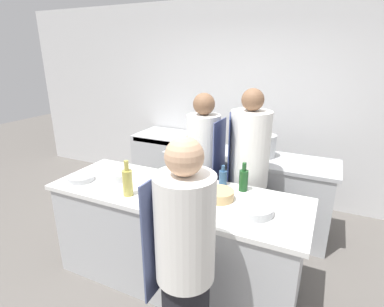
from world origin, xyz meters
name	(u,v)px	position (x,y,z in m)	size (l,w,h in m)	color
ground_plane	(177,277)	(0.00, 0.00, 0.00)	(16.00, 16.00, 0.00)	#605B56
wall_back	(245,103)	(0.00, 2.13, 1.40)	(8.00, 0.06, 2.80)	silver
prep_counter	(176,237)	(0.00, 0.00, 0.46)	(2.30, 0.80, 0.93)	#B7BABC
pass_counter	(246,191)	(0.33, 1.23, 0.46)	(2.01, 0.65, 0.93)	#B7BABC
oven_range	(164,161)	(-1.14, 1.74, 0.45)	(0.77, 0.68, 0.91)	#B7BABC
chef_at_prep_near	(185,266)	(0.46, -0.73, 0.83)	(0.38, 0.36, 1.67)	black
chef_at_stove	(203,170)	(-0.04, 0.73, 0.86)	(0.37, 0.36, 1.70)	black
chef_at_pass_far	(247,177)	(0.47, 0.68, 0.89)	(0.45, 0.44, 1.78)	black
bottle_olive_oil	(198,176)	(0.14, 0.19, 1.03)	(0.06, 0.06, 0.27)	black
bottle_vinegar	(171,167)	(-0.19, 0.27, 1.03)	(0.09, 0.09, 0.27)	#5B2319
bottle_wine	(244,180)	(0.53, 0.29, 1.03)	(0.08, 0.08, 0.26)	#19471E
bottle_cooking_oil	(223,177)	(0.33, 0.32, 1.00)	(0.07, 0.07, 0.19)	#2D5175
bottle_sauce	(182,197)	(0.19, -0.24, 1.03)	(0.06, 0.06, 0.27)	silver
bottle_water	(128,182)	(-0.33, -0.22, 1.05)	(0.09, 0.09, 0.31)	#B2A84C
bowl_mixing_large	(81,178)	(-0.93, -0.17, 0.95)	(0.25, 0.25, 0.05)	#B7BABC
bowl_prep_small	(255,210)	(0.73, -0.07, 0.96)	(0.28, 0.28, 0.06)	#B7BABC
bowl_ceramic_blue	(121,177)	(-0.59, 0.00, 0.96)	(0.17, 0.17, 0.07)	#B7BABC
bowl_wooden_salad	(219,195)	(0.40, 0.04, 0.97)	(0.25, 0.25, 0.08)	tan
stockpot	(264,146)	(0.49, 1.29, 1.06)	(0.26, 0.26, 0.26)	#B7BABC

